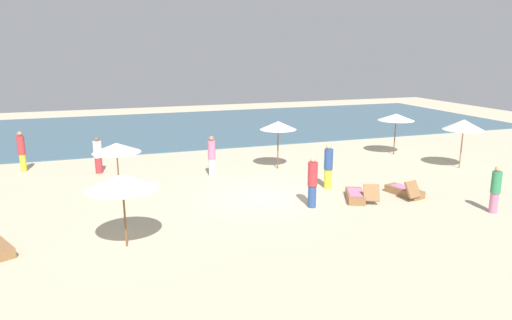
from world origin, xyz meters
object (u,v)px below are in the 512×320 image
object	(u,v)px
umbrella_3	(464,125)
person_2	(212,156)
umbrella_1	(396,117)
lounger_1	(405,191)
person_5	(495,189)
umbrella_2	(116,148)
person_1	(312,182)
umbrella_4	(278,125)
umbrella_0	(122,181)
person_3	(22,151)
person_4	(98,155)
lounger_2	(357,195)
person_0	(328,166)

from	to	relation	value
umbrella_3	person_2	world-z (taller)	umbrella_3
umbrella_1	lounger_1	xyz separation A→B (m)	(-3.86, -6.26, -1.85)
umbrella_1	person_5	xyz separation A→B (m)	(-2.16, -8.86, -1.18)
umbrella_2	umbrella_3	xyz separation A→B (m)	(15.56, -0.86, 0.21)
person_1	person_2	world-z (taller)	person_1
umbrella_4	umbrella_0	bearing A→B (deg)	-136.89
person_3	person_1	bearing A→B (deg)	-39.85
person_4	umbrella_2	bearing A→B (deg)	-78.77
lounger_1	lounger_2	bearing A→B (deg)	176.54
umbrella_1	umbrella_3	distance (m)	3.73
lounger_1	person_4	size ratio (longest dim) A/B	1.03
umbrella_3	umbrella_2	bearing A→B (deg)	176.84
person_1	person_4	xyz separation A→B (m)	(-7.22, 7.38, -0.12)
umbrella_3	person_5	xyz separation A→B (m)	(-3.37, -5.34, -1.25)
lounger_2	person_0	size ratio (longest dim) A/B	0.95
umbrella_3	person_3	bearing A→B (deg)	162.99
umbrella_2	lounger_2	size ratio (longest dim) A/B	1.18
umbrella_3	lounger_2	xyz separation A→B (m)	(-7.14, -2.61, -1.91)
umbrella_1	umbrella_2	xyz separation A→B (m)	(-14.35, -2.66, -0.14)
person_5	lounger_1	bearing A→B (deg)	123.12
person_0	person_2	world-z (taller)	person_0
person_3	umbrella_1	bearing A→B (deg)	-7.67
lounger_1	person_2	world-z (taller)	person_2
person_0	person_2	size ratio (longest dim) A/B	1.01
umbrella_0	lounger_2	bearing A→B (deg)	10.36
umbrella_3	person_1	world-z (taller)	umbrella_3
lounger_2	person_4	world-z (taller)	person_4
lounger_1	person_2	bearing A→B (deg)	141.56
umbrella_3	person_4	distance (m)	16.98
umbrella_3	person_1	bearing A→B (deg)	-162.90
umbrella_4	person_0	world-z (taller)	umbrella_4
lounger_2	person_5	distance (m)	4.70
umbrella_0	person_0	xyz separation A→B (m)	(8.12, 3.25, -1.01)
umbrella_1	lounger_1	bearing A→B (deg)	-121.67
umbrella_0	person_4	size ratio (longest dim) A/B	1.29
person_2	person_5	xyz separation A→B (m)	(8.14, -7.72, -0.09)
umbrella_0	umbrella_4	xyz separation A→B (m)	(7.35, 6.88, 0.13)
umbrella_3	person_0	xyz separation A→B (m)	(-7.47, -0.91, -1.16)
person_3	person_2	bearing A→B (deg)	-24.09
person_4	person_5	xyz separation A→B (m)	(12.92, -9.92, 0.01)
umbrella_0	person_5	distance (m)	12.32
person_5	person_4	bearing A→B (deg)	142.49
person_4	person_5	size ratio (longest dim) A/B	1.01
umbrella_0	person_2	world-z (taller)	umbrella_0
person_1	person_2	xyz separation A→B (m)	(-2.44, 5.17, -0.02)
umbrella_3	person_4	xyz separation A→B (m)	(-16.30, 4.58, -1.26)
umbrella_2	lounger_2	bearing A→B (deg)	-22.39
umbrella_1	umbrella_4	size ratio (longest dim) A/B	0.97
umbrella_4	lounger_2	distance (m)	5.77
umbrella_2	person_3	xyz separation A→B (m)	(-4.06, 5.14, -0.92)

